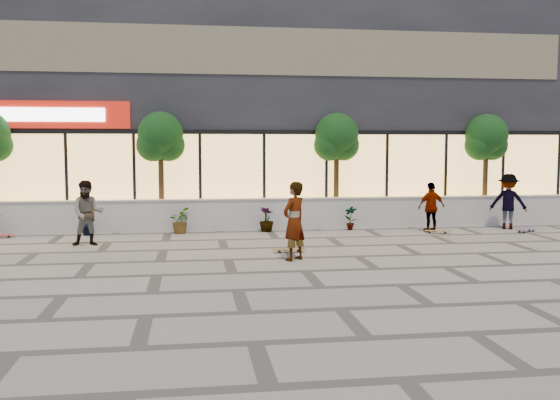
{
  "coord_description": "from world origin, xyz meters",
  "views": [
    {
      "loc": [
        -2.5,
        -13.48,
        2.8
      ],
      "look_at": [
        -0.1,
        3.38,
        1.3
      ],
      "focal_mm": 40.0,
      "sensor_mm": 36.0,
      "label": 1
    }
  ],
  "objects": [
    {
      "name": "shrub_c",
      "position": [
        -2.9,
        6.45,
        0.41
      ],
      "size": [
        0.68,
        0.77,
        0.81
      ],
      "primitive_type": "imported",
      "rotation": [
        0.0,
        0.0,
        1.64
      ],
      "color": "#113711",
      "rests_on": "ground"
    },
    {
      "name": "retail_building",
      "position": [
        -0.0,
        12.49,
        4.25
      ],
      "size": [
        24.0,
        9.17,
        8.5
      ],
      "color": "black",
      "rests_on": "ground"
    },
    {
      "name": "tree_east",
      "position": [
        8.0,
        7.7,
        2.99
      ],
      "size": [
        1.6,
        1.5,
        3.92
      ],
      "color": "#412D17",
      "rests_on": "ground"
    },
    {
      "name": "ground",
      "position": [
        0.0,
        0.0,
        0.0
      ],
      "size": [
        80.0,
        80.0,
        0.0
      ],
      "primitive_type": "plane",
      "color": "gray",
      "rests_on": "ground"
    },
    {
      "name": "skater_right_near",
      "position": [
        5.18,
        5.67,
        0.81
      ],
      "size": [
        1.0,
        0.54,
        1.61
      ],
      "primitive_type": "imported",
      "rotation": [
        0.0,
        0.0,
        3.31
      ],
      "color": "white",
      "rests_on": "ground"
    },
    {
      "name": "skater_left",
      "position": [
        -5.37,
        4.35,
        0.91
      ],
      "size": [
        0.93,
        0.75,
        1.82
      ],
      "primitive_type": "imported",
      "rotation": [
        0.0,
        0.0,
        0.07
      ],
      "color": "#917F5D",
      "rests_on": "ground"
    },
    {
      "name": "skater_center",
      "position": [
        -0.04,
        1.33,
        0.96
      ],
      "size": [
        0.83,
        0.81,
        1.92
      ],
      "primitive_type": "imported",
      "rotation": [
        0.0,
        0.0,
        3.86
      ],
      "color": "silver",
      "rests_on": "ground"
    },
    {
      "name": "skateboard_center",
      "position": [
        0.01,
        2.43,
        0.08
      ],
      "size": [
        0.84,
        0.27,
        0.1
      ],
      "rotation": [
        0.0,
        0.0,
        0.07
      ],
      "color": "brown",
      "rests_on": "ground"
    },
    {
      "name": "skateboard_right_far",
      "position": [
        8.21,
        5.17,
        0.08
      ],
      "size": [
        0.83,
        0.52,
        0.1
      ],
      "rotation": [
        0.0,
        0.0,
        0.41
      ],
      "color": "#584279",
      "rests_on": "ground"
    },
    {
      "name": "tree_midwest",
      "position": [
        -3.5,
        7.7,
        2.99
      ],
      "size": [
        1.6,
        1.5,
        3.92
      ],
      "color": "#412D17",
      "rests_on": "ground"
    },
    {
      "name": "shrub_e",
      "position": [
        2.7,
        6.45,
        0.41
      ],
      "size": [
        0.46,
        0.35,
        0.81
      ],
      "primitive_type": "imported",
      "rotation": [
        0.0,
        0.0,
        3.28
      ],
      "color": "#113711",
      "rests_on": "ground"
    },
    {
      "name": "tree_mideast",
      "position": [
        2.5,
        7.7,
        2.99
      ],
      "size": [
        1.6,
        1.5,
        3.92
      ],
      "color": "#412D17",
      "rests_on": "ground"
    },
    {
      "name": "skateboard_left",
      "position": [
        -8.26,
        6.2,
        0.08
      ],
      "size": [
        0.82,
        0.29,
        0.1
      ],
      "rotation": [
        0.0,
        0.0,
        0.1
      ],
      "color": "red",
      "rests_on": "ground"
    },
    {
      "name": "skater_right_far",
      "position": [
        7.99,
        5.98,
        0.92
      ],
      "size": [
        1.38,
        1.17,
        1.85
      ],
      "primitive_type": "imported",
      "rotation": [
        0.0,
        0.0,
        2.65
      ],
      "color": "maroon",
      "rests_on": "ground"
    },
    {
      "name": "shrub_d",
      "position": [
        -0.1,
        6.45,
        0.41
      ],
      "size": [
        0.64,
        0.64,
        0.81
      ],
      "primitive_type": "imported",
      "rotation": [
        0.0,
        0.0,
        2.46
      ],
      "color": "#113711",
      "rests_on": "ground"
    },
    {
      "name": "skateboard_right_near",
      "position": [
        5.24,
        5.27,
        0.08
      ],
      "size": [
        0.82,
        0.4,
        0.1
      ],
      "rotation": [
        0.0,
        0.0,
        -0.26
      ],
      "color": "olive",
      "rests_on": "ground"
    },
    {
      "name": "shrub_b",
      "position": [
        -5.7,
        6.45,
        0.41
      ],
      "size": [
        0.57,
        0.57,
        0.81
      ],
      "primitive_type": "imported",
      "rotation": [
        0.0,
        0.0,
        0.82
      ],
      "color": "#113711",
      "rests_on": "ground"
    },
    {
      "name": "planter_wall",
      "position": [
        0.0,
        7.0,
        0.52
      ],
      "size": [
        22.0,
        0.42,
        1.04
      ],
      "color": "silver",
      "rests_on": "ground"
    }
  ]
}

